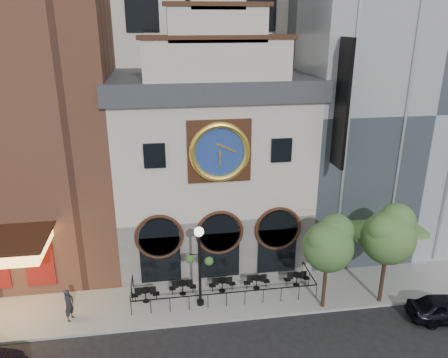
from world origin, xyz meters
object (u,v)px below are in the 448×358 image
lamppost (199,258)px  tree_right (389,234)px  pedestrian (69,305)px  tree_left (329,243)px  bistro_4 (297,279)px  car_right (448,309)px  bistro_1 (183,287)px  bistro_0 (146,294)px  bistro_2 (222,284)px  bistro_3 (257,282)px

lamppost → tree_right: 10.49m
pedestrian → tree_left: size_ratio=0.34×
bistro_4 → pedestrian: pedestrian is taller
car_right → tree_right: 5.14m
bistro_1 → car_right: size_ratio=0.37×
bistro_0 → bistro_2: same height
pedestrian → lamppost: (7.10, 0.27, 2.09)m
bistro_4 → tree_left: (0.89, -2.20, 3.58)m
lamppost → tree_right: size_ratio=0.83×
bistro_1 → lamppost: size_ratio=0.32×
bistro_3 → car_right: 10.59m
bistro_2 → lamppost: size_ratio=0.32×
bistro_3 → tree_left: tree_left is taller
tree_left → tree_right: bearing=0.0°
bistro_0 → bistro_2: 4.53m
tree_left → bistro_2: bearing=157.4°
bistro_1 → tree_right: size_ratio=0.27×
car_right → tree_right: bearing=62.0°
bistro_1 → pedestrian: (-6.16, -1.43, 0.48)m
bistro_1 → bistro_0: bearing=-169.5°
bistro_2 → pedestrian: size_ratio=0.84×
bistro_0 → lamppost: size_ratio=0.32×
car_right → bistro_0: bearing=83.5°
bistro_3 → tree_right: size_ratio=0.27×
car_right → pedestrian: size_ratio=2.26×
bistro_0 → bistro_3: bearing=2.6°
bistro_1 → tree_left: bearing=-16.6°
bistro_2 → bistro_1: bearing=178.5°
bistro_3 → car_right: size_ratio=0.37×
bistro_2 → tree_right: tree_right is taller
bistro_2 → bistro_3: bearing=-1.1°
bistro_1 → tree_right: 12.15m
bistro_1 → bistro_2: same height
lamppost → tree_left: size_ratio=0.89×
bistro_2 → bistro_3: same height
car_right → tree_right: tree_right is taller
bistro_0 → pedestrian: size_ratio=0.84×
bistro_1 → pedestrian: size_ratio=0.84×
tree_right → car_right: bearing=-35.1°
bistro_1 → tree_left: 8.93m
bistro_4 → lamppost: 6.61m
bistro_2 → pedestrian: (-8.53, -1.37, 0.48)m
bistro_4 → lamppost: lamppost is taller
car_right → lamppost: lamppost is taller
bistro_3 → tree_right: tree_right is taller
bistro_1 → lamppost: (0.94, -1.16, 2.57)m
bistro_1 → tree_right: (11.29, -2.33, 3.86)m
bistro_2 → tree_right: 9.99m
bistro_4 → bistro_2: bearing=179.0°
bistro_3 → pedestrian: pedestrian is taller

